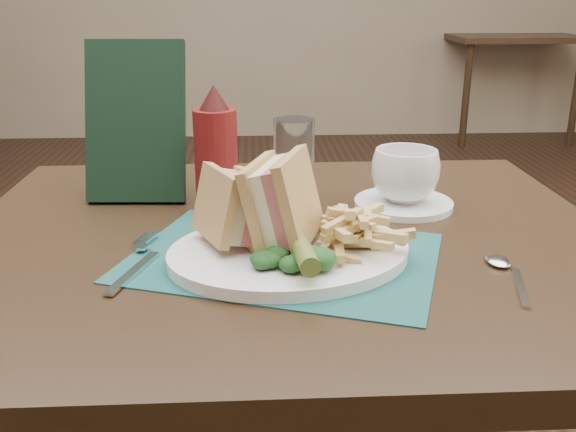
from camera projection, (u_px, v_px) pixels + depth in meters
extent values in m
plane|color=gray|center=(260.00, 136.00, 4.89)|extent=(6.00, 0.00, 6.00)
cube|color=#174A48|center=(283.00, 257.00, 0.80)|extent=(0.44, 0.37, 0.00)
cylinder|color=#516325|center=(301.00, 248.00, 0.73)|extent=(0.03, 0.12, 0.03)
cylinder|color=white|center=(403.00, 204.00, 0.98)|extent=(0.20, 0.20, 0.01)
imported|color=white|center=(405.00, 175.00, 0.97)|extent=(0.13, 0.13, 0.08)
cylinder|color=white|center=(294.00, 161.00, 0.99)|extent=(0.08, 0.08, 0.13)
cube|color=black|center=(136.00, 121.00, 0.99)|extent=(0.16, 0.10, 0.24)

